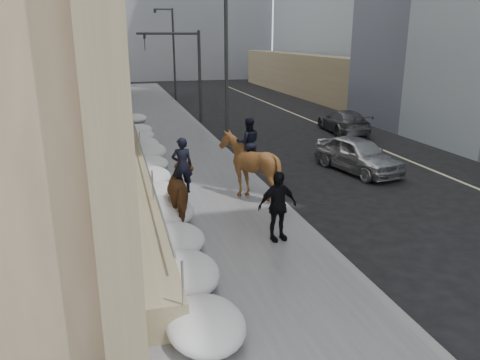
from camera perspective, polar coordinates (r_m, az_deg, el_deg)
The scene contains 14 objects.
ground at distance 11.32m, azimuth 0.95°, elevation -12.39°, with size 140.00×140.00×0.00m, color black.
sidewalk at distance 20.42m, azimuth -6.86°, elevation 1.26°, with size 5.00×80.00×0.12m, color #58585B.
curb at distance 20.93m, azimuth 0.24°, elevation 1.77°, with size 0.24×80.00×0.12m, color slate.
lane_line at distance 24.20m, azimuth 18.56°, elevation 2.84°, with size 0.15×70.00×0.01m, color #BFB78C.
bg_building_far at distance 81.65m, azimuth -18.53°, elevation 19.29°, with size 24.00×12.00×20.00m, color gray.
streetlight_mid at distance 24.13m, azimuth -2.07°, elevation 14.67°, with size 1.71×0.24×8.00m.
streetlight_far at distance 43.83m, azimuth -8.29°, elevation 15.55°, with size 1.71×0.24×8.00m.
traffic_signal at distance 31.88m, azimuth -6.66°, elevation 14.09°, with size 4.10×0.22×6.00m.
snow_bank at distance 18.35m, azimuth -10.41°, elevation 0.62°, with size 1.70×18.10×0.76m.
mounted_horse_left at distance 14.34m, azimuth -6.88°, elevation -1.14°, with size 1.00×2.18×2.59m.
mounted_horse_right at distance 16.29m, azimuth 1.11°, elevation 2.03°, with size 2.08×2.29×2.81m.
pedestrian at distance 12.91m, azimuth 4.59°, elevation -3.19°, with size 1.16×0.48×1.98m, color black.
car_silver at distance 20.67m, azimuth 14.15°, elevation 3.04°, with size 1.78×4.43×1.51m, color #A6AAAE.
car_grey at distance 29.15m, azimuth 12.48°, elevation 6.99°, with size 1.93×4.75×1.38m, color #4D4F54.
Camera 1 is at (-2.76, -9.47, 5.55)m, focal length 35.00 mm.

